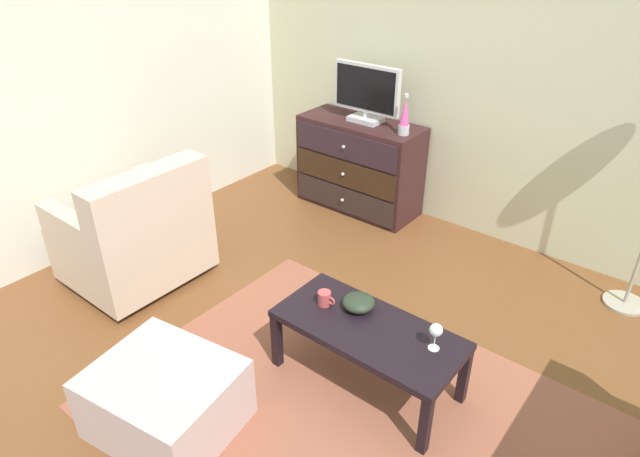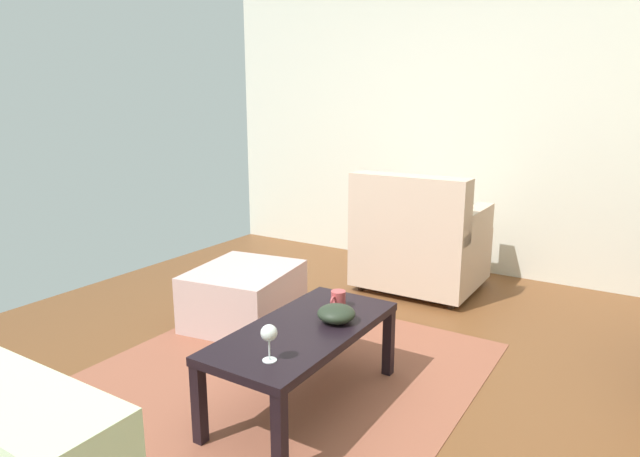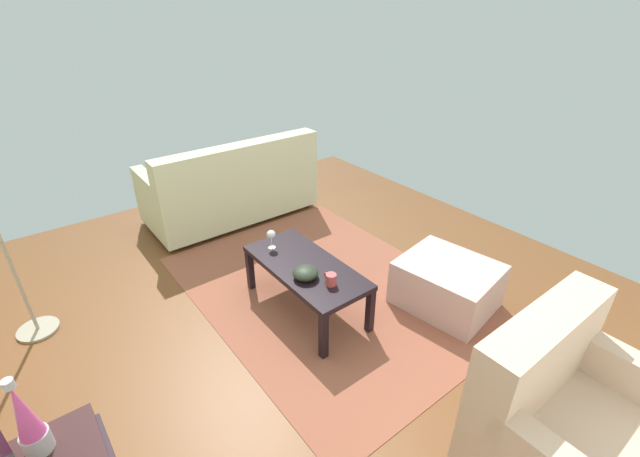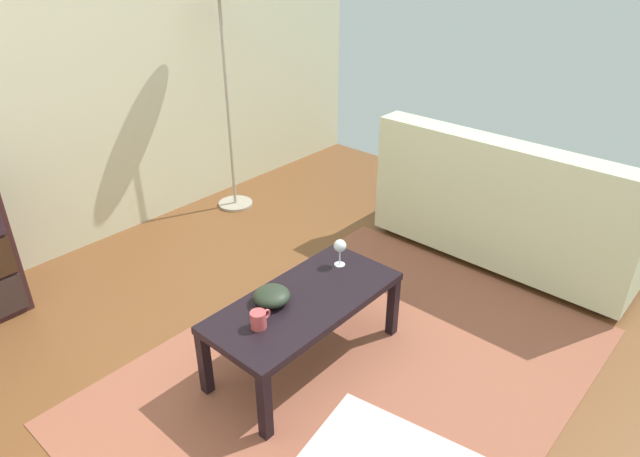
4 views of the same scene
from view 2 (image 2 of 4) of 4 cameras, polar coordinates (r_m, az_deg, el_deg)
The scene contains 9 objects.
ground_plane at distance 2.90m, azimuth -1.55°, elevation -17.13°, with size 5.55×4.77×0.05m, color brown.
wall_plain_left at distance 4.82m, azimuth 15.68°, elevation 11.90°, with size 0.12×4.77×2.74m, color silver.
area_rug at distance 2.85m, azimuth -7.40°, elevation -17.14°, with size 2.60×1.90×0.01m, color #92513D.
coffee_table at distance 2.61m, azimuth -1.66°, elevation -11.32°, with size 1.04×0.48×0.40m.
wine_glass at distance 2.24m, azimuth -5.38°, elevation -11.01°, with size 0.07×0.07×0.16m.
mug at distance 2.82m, azimuth 1.90°, elevation -7.41°, with size 0.11×0.08×0.08m.
bowl_decorative at distance 2.64m, azimuth 1.73°, elevation -8.92°, with size 0.18×0.18×0.08m, color #252F22.
armchair at distance 4.26m, azimuth 10.36°, elevation -1.55°, with size 0.80×0.88×0.92m.
ottoman at distance 3.65m, azimuth -7.96°, elevation -7.00°, with size 0.70×0.60×0.37m, color #C8AAA8.
Camera 2 is at (2.08, 1.39, 1.44)m, focal length 30.46 mm.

